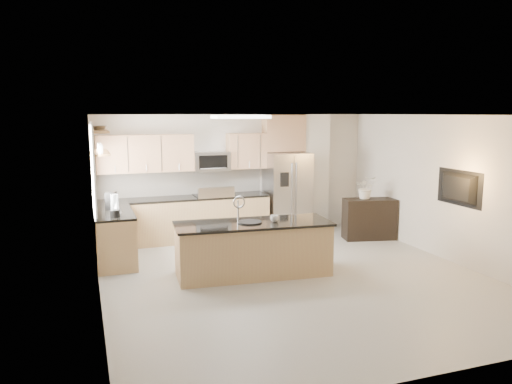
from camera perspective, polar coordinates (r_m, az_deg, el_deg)
name	(u,v)px	position (r m, az deg, el deg)	size (l,w,h in m)	color
floor	(295,278)	(8.19, 4.47, -9.75)	(6.50, 6.50, 0.00)	#9F9E98
ceiling	(297,115)	(7.75, 4.71, 8.77)	(6.00, 6.50, 0.02)	white
wall_back	(236,175)	(10.89, -2.34, 2.00)	(6.00, 0.02, 2.60)	beige
wall_front	(432,253)	(5.14, 19.48, -6.54)	(6.00, 0.02, 2.60)	beige
wall_left	(96,211)	(7.21, -17.80, -2.05)	(0.02, 6.50, 2.60)	beige
wall_right	(451,189)	(9.47, 21.43, 0.32)	(0.02, 6.50, 2.60)	beige
back_counter	(184,218)	(10.42, -8.25, -3.02)	(3.55, 0.66, 1.44)	tan
left_counter	(115,237)	(9.21, -15.86, -4.96)	(0.66, 1.50, 0.92)	tan
range	(213,217)	(10.55, -4.91, -2.81)	(0.76, 0.64, 1.14)	black
upper_cabinets	(177,153)	(10.37, -9.01, 4.46)	(3.50, 0.33, 0.75)	tan
microwave	(211,161)	(10.49, -5.16, 3.52)	(0.76, 0.40, 0.40)	#A6A6A8
refrigerator	(287,193)	(10.95, 3.56, -0.13)	(0.92, 0.78, 1.78)	#A6A6A8
partition_column	(314,172)	(11.41, 6.67, 2.27)	(0.60, 0.30, 2.60)	silver
window	(93,171)	(8.99, -18.10, 2.32)	(0.04, 1.15, 1.65)	white
shelf_lower	(100,153)	(9.07, -17.41, 4.31)	(0.30, 1.20, 0.04)	olive
shelf_upper	(99,131)	(9.05, -17.52, 6.64)	(0.30, 1.20, 0.04)	olive
ceiling_fixture	(241,117)	(9.11, -1.76, 8.58)	(1.00, 0.50, 0.06)	white
island	(253,248)	(8.20, -0.33, -6.47)	(2.60, 1.11, 1.30)	tan
credenza	(369,219)	(10.76, 12.82, -3.02)	(1.07, 0.45, 0.85)	black
cup	(274,218)	(8.14, 2.11, -3.03)	(0.14, 0.14, 0.11)	silver
platter	(250,222)	(8.07, -0.71, -3.45)	(0.39, 0.39, 0.02)	black
blender	(115,207)	(8.62, -15.84, -1.66)	(0.16, 0.16, 0.38)	black
kettle	(117,207)	(8.94, -15.63, -1.70)	(0.18, 0.18, 0.22)	#A6A6A8
coffee_maker	(111,201)	(9.29, -16.22, -1.01)	(0.23, 0.25, 0.31)	black
bowl	(98,127)	(9.34, -17.60, 7.11)	(0.41, 0.41, 0.10)	#A6A6A8
flower_vase	(366,182)	(10.63, 12.46, 1.16)	(0.65, 0.56, 0.72)	silver
television	(455,188)	(9.26, 21.83, 0.42)	(1.08, 0.14, 0.62)	black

